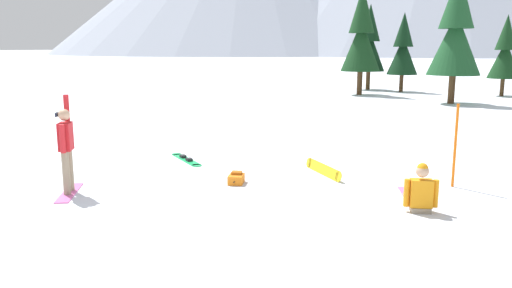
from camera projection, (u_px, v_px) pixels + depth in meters
The scene contains 12 objects.
ground_plane at pixel (175, 225), 8.84m from camera, with size 800.00×800.00×0.00m, color silver.
snowboarder_foreground at pixel (66, 148), 10.60m from camera, with size 1.04×1.39×2.05m.
snowboarder_midground at pixel (419, 193), 9.68m from camera, with size 1.00×1.83×0.93m.
loose_snowboard_far_spare at pixel (323, 169), 12.36m from camera, with size 1.32×1.30×0.25m.
loose_snowboard_near_left at pixel (186, 159), 13.93m from camera, with size 1.63×1.30×0.09m.
backpack_orange at pixel (236, 179), 11.53m from camera, with size 0.44×0.55×0.26m.
trail_marker_pole at pixel (455, 146), 11.12m from camera, with size 0.06×0.06×1.83m, color orange.
pine_tree_tall at pixel (403, 49), 34.59m from camera, with size 2.04×2.04×5.31m.
pine_tree_twin at pixel (361, 36), 32.28m from camera, with size 2.48×2.48×6.81m.
pine_tree_broad at pixel (505, 52), 31.57m from camera, with size 1.92×1.92×4.98m.
pine_tree_slender at pixel (456, 32), 27.10m from camera, with size 2.77×2.77×6.98m.
pine_tree_leaning at pixel (369, 43), 36.24m from camera, with size 2.23×2.23×5.98m.
Camera 1 is at (4.90, -6.99, 3.02)m, focal length 36.04 mm.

